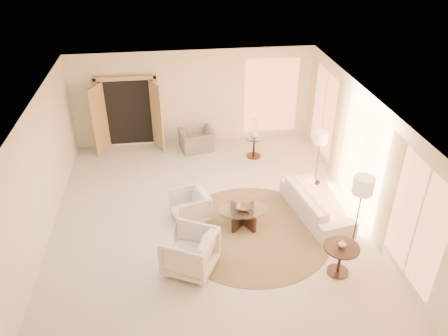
{
  "coord_description": "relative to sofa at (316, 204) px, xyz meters",
  "views": [
    {
      "loc": [
        -0.74,
        -8.0,
        6.14
      ],
      "look_at": [
        0.4,
        0.4,
        1.1
      ],
      "focal_mm": 35.0,
      "sensor_mm": 36.0,
      "label": 1
    }
  ],
  "objects": [
    {
      "name": "sofa",
      "position": [
        0.0,
        0.0,
        0.0
      ],
      "size": [
        1.21,
        2.27,
        0.63
      ],
      "primitive_type": "imported",
      "rotation": [
        0.0,
        0.0,
        1.75
      ],
      "color": "silver",
      "rests_on": "room"
    },
    {
      "name": "bowl",
      "position": [
        -1.72,
        -0.1,
        0.14
      ],
      "size": [
        0.41,
        0.41,
        0.08
      ],
      "primitive_type": "imported",
      "rotation": [
        0.0,
        0.0,
        -0.42
      ],
      "color": "brown",
      "rests_on": "coffee_table"
    },
    {
      "name": "curtains_right",
      "position": [
        0.94,
        1.17,
        0.98
      ],
      "size": [
        0.06,
        5.2,
        2.6
      ],
      "primitive_type": null,
      "color": "beige",
      "rests_on": "room"
    },
    {
      "name": "french_doors",
      "position": [
        -4.36,
        3.99,
        0.75
      ],
      "size": [
        1.95,
        0.66,
        2.16
      ],
      "color": "tan",
      "rests_on": "room"
    },
    {
      "name": "side_table",
      "position": [
        -0.88,
        2.95,
        0.07
      ],
      "size": [
        0.54,
        0.54,
        0.63
      ],
      "rotation": [
        0.0,
        0.0,
        0.38
      ],
      "color": "#2F2419",
      "rests_on": "room"
    },
    {
      "name": "room",
      "position": [
        -2.46,
        0.17,
        1.08
      ],
      "size": [
        7.04,
        8.04,
        2.83
      ],
      "color": "beige",
      "rests_on": "ground"
    },
    {
      "name": "area_rug",
      "position": [
        -1.55,
        -0.4,
        -0.31
      ],
      "size": [
        3.76,
        3.76,
        0.01
      ],
      "primitive_type": "cylinder",
      "rotation": [
        0.0,
        0.0,
        0.09
      ],
      "color": "#473720",
      "rests_on": "room"
    },
    {
      "name": "window_back_corner",
      "position": [
        -0.16,
        4.12,
        1.03
      ],
      "size": [
        1.7,
        0.1,
        2.4
      ],
      "primitive_type": null,
      "color": "#FF9F66",
      "rests_on": "room"
    },
    {
      "name": "windows_right",
      "position": [
        0.99,
        0.27,
        1.03
      ],
      "size": [
        0.1,
        6.4,
        2.4
      ],
      "primitive_type": null,
      "color": "#FF9F66",
      "rests_on": "room"
    },
    {
      "name": "coffee_table",
      "position": [
        -1.72,
        -0.1,
        -0.06
      ],
      "size": [
        1.25,
        1.25,
        0.41
      ],
      "rotation": [
        0.0,
        0.0,
        -0.12
      ],
      "color": "black",
      "rests_on": "room"
    },
    {
      "name": "side_vase",
      "position": [
        -0.88,
        2.95,
        0.43
      ],
      "size": [
        0.26,
        0.26,
        0.24
      ],
      "primitive_type": "imported",
      "rotation": [
        0.0,
        0.0,
        0.13
      ],
      "color": "silver",
      "rests_on": "side_table"
    },
    {
      "name": "floor_lamp_far",
      "position": [
        0.44,
        -1.16,
        1.13
      ],
      "size": [
        0.41,
        0.41,
        1.7
      ],
      "rotation": [
        0.0,
        0.0,
        0.09
      ],
      "color": "#2F2419",
      "rests_on": "room"
    },
    {
      "name": "end_vase",
      "position": [
        -0.14,
        -1.87,
        0.4
      ],
      "size": [
        0.16,
        0.16,
        0.16
      ],
      "primitive_type": "imported",
      "rotation": [
        0.0,
        0.0,
        0.05
      ],
      "color": "silver",
      "rests_on": "end_table"
    },
    {
      "name": "end_table",
      "position": [
        -0.14,
        -1.87,
        0.13
      ],
      "size": [
        0.68,
        0.68,
        0.64
      ],
      "rotation": [
        0.0,
        0.0,
        -0.42
      ],
      "color": "black",
      "rests_on": "room"
    },
    {
      "name": "accent_chair",
      "position": [
        -2.46,
        3.57,
        0.1
      ],
      "size": [
        1.05,
        0.79,
        0.83
      ],
      "primitive_type": "imported",
      "rotation": [
        0.0,
        0.0,
        3.34
      ],
      "color": "gray",
      "rests_on": "room"
    },
    {
      "name": "armchair_left",
      "position": [
        -2.88,
        0.22,
        0.08
      ],
      "size": [
        0.91,
        0.94,
        0.79
      ],
      "primitive_type": "imported",
      "rotation": [
        0.0,
        0.0,
        -1.28
      ],
      "color": "silver",
      "rests_on": "room"
    },
    {
      "name": "floor_lamp_near",
      "position": [
        0.44,
        1.35,
        0.93
      ],
      "size": [
        0.36,
        0.36,
        1.46
      ],
      "rotation": [
        0.0,
        0.0,
        -0.3
      ],
      "color": "#2F2419",
      "rests_on": "room"
    },
    {
      "name": "armchair_right",
      "position": [
        -2.99,
        -1.37,
        0.16
      ],
      "size": [
        1.18,
        1.21,
        0.94
      ],
      "primitive_type": "imported",
      "rotation": [
        0.0,
        0.0,
        -2.05
      ],
      "color": "silver",
      "rests_on": "room"
    }
  ]
}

